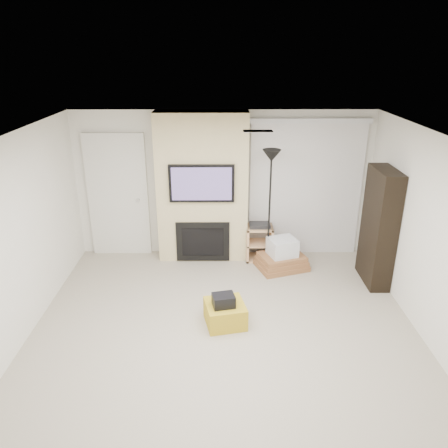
{
  "coord_description": "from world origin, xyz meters",
  "views": [
    {
      "loc": [
        -0.04,
        -4.4,
        3.41
      ],
      "look_at": [
        0.0,
        1.2,
        1.15
      ],
      "focal_mm": 35.0,
      "sensor_mm": 36.0,
      "label": 1
    }
  ],
  "objects_px": {
    "av_stand": "(259,240)",
    "bookshelf": "(379,227)",
    "box_stack": "(282,257)",
    "floor_lamp": "(271,176)",
    "ottoman": "(225,314)"
  },
  "relations": [
    {
      "from": "av_stand",
      "to": "bookshelf",
      "type": "xyz_separation_m",
      "value": [
        1.73,
        -0.77,
        0.55
      ]
    },
    {
      "from": "box_stack",
      "to": "floor_lamp",
      "type": "bearing_deg",
      "value": 153.59
    },
    {
      "from": "box_stack",
      "to": "av_stand",
      "type": "bearing_deg",
      "value": 135.64
    },
    {
      "from": "floor_lamp",
      "to": "bookshelf",
      "type": "relative_size",
      "value": 1.09
    },
    {
      "from": "ottoman",
      "to": "av_stand",
      "type": "distance_m",
      "value": 2.03
    },
    {
      "from": "floor_lamp",
      "to": "box_stack",
      "type": "xyz_separation_m",
      "value": [
        0.23,
        -0.11,
        -1.35
      ]
    },
    {
      "from": "ottoman",
      "to": "bookshelf",
      "type": "relative_size",
      "value": 0.28
    },
    {
      "from": "av_stand",
      "to": "box_stack",
      "type": "relative_size",
      "value": 0.71
    },
    {
      "from": "ottoman",
      "to": "av_stand",
      "type": "relative_size",
      "value": 0.76
    },
    {
      "from": "floor_lamp",
      "to": "bookshelf",
      "type": "distance_m",
      "value": 1.81
    },
    {
      "from": "floor_lamp",
      "to": "bookshelf",
      "type": "bearing_deg",
      "value": -18.64
    },
    {
      "from": "ottoman",
      "to": "bookshelf",
      "type": "xyz_separation_m",
      "value": [
        2.33,
        1.15,
        0.75
      ]
    },
    {
      "from": "ottoman",
      "to": "box_stack",
      "type": "xyz_separation_m",
      "value": [
        0.95,
        1.58,
        0.05
      ]
    },
    {
      "from": "bookshelf",
      "to": "ottoman",
      "type": "bearing_deg",
      "value": -153.65
    },
    {
      "from": "bookshelf",
      "to": "box_stack",
      "type": "bearing_deg",
      "value": 162.72
    }
  ]
}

